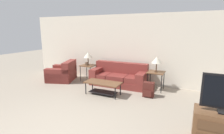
# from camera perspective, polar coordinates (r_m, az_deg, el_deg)

# --- Properties ---
(wall_back) EXTENTS (8.93, 0.06, 2.60)m
(wall_back) POSITION_cam_1_polar(r_m,az_deg,el_deg) (6.79, 5.03, 5.89)
(wall_back) COLOR silver
(wall_back) RESTS_ON ground_plane
(couch) EXTENTS (2.07, 0.90, 0.82)m
(couch) POSITION_cam_1_polar(r_m,az_deg,el_deg) (6.50, 2.26, -3.34)
(couch) COLOR maroon
(couch) RESTS_ON ground_plane
(armchair) EXTENTS (1.25, 1.29, 0.80)m
(armchair) POSITION_cam_1_polar(r_m,az_deg,el_deg) (7.38, -15.84, -2.02)
(armchair) COLOR maroon
(armchair) RESTS_ON ground_plane
(coffee_table) EXTENTS (1.15, 0.52, 0.41)m
(coffee_table) POSITION_cam_1_polar(r_m,az_deg,el_deg) (5.56, -2.97, -5.98)
(coffee_table) COLOR brown
(coffee_table) RESTS_ON ground_plane
(side_table_left) EXTENTS (0.55, 0.53, 0.64)m
(side_table_left) POSITION_cam_1_polar(r_m,az_deg,el_deg) (7.08, -7.75, 0.14)
(side_table_left) COLOR brown
(side_table_left) RESTS_ON ground_plane
(side_table_right) EXTENTS (0.55, 0.53, 0.64)m
(side_table_right) POSITION_cam_1_polar(r_m,az_deg,el_deg) (6.07, 14.17, -2.15)
(side_table_right) COLOR brown
(side_table_right) RESTS_ON ground_plane
(table_lamp_left) EXTENTS (0.34, 0.34, 0.51)m
(table_lamp_left) POSITION_cam_1_polar(r_m,az_deg,el_deg) (6.99, -7.86, 3.85)
(table_lamp_left) COLOR #472D1E
(table_lamp_left) RESTS_ON side_table_left
(table_lamp_right) EXTENTS (0.34, 0.34, 0.51)m
(table_lamp_right) POSITION_cam_1_polar(r_m,az_deg,el_deg) (5.97, 14.40, 2.16)
(table_lamp_right) COLOR #472D1E
(table_lamp_right) RESTS_ON side_table_right
(backpack) EXTENTS (0.33, 0.28, 0.46)m
(backpack) POSITION_cam_1_polar(r_m,az_deg,el_deg) (5.51, 11.83, -7.30)
(backpack) COLOR #4C1E19
(backpack) RESTS_ON ground_plane
(picture_frame) EXTENTS (0.10, 0.04, 0.13)m
(picture_frame) POSITION_cam_1_polar(r_m,az_deg,el_deg) (7.00, -8.34, 1.08)
(picture_frame) COLOR #4C3828
(picture_frame) RESTS_ON side_table_left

